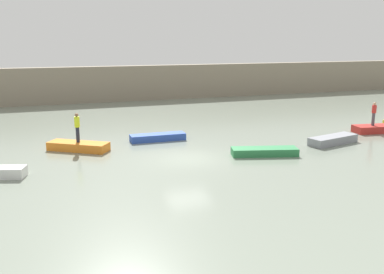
{
  "coord_description": "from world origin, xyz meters",
  "views": [
    {
      "loc": [
        -7.66,
        -22.57,
        6.72
      ],
      "look_at": [
        1.45,
        3.47,
        0.42
      ],
      "focal_mm": 40.3,
      "sensor_mm": 36.0,
      "label": 1
    }
  ],
  "objects_px": {
    "rowboat_blue": "(158,137)",
    "rowboat_orange": "(78,146)",
    "rowboat_red": "(372,129)",
    "person_red_shirt": "(374,113)",
    "rowboat_green": "(264,152)",
    "person_hiviz_shirt": "(77,126)",
    "rowboat_grey": "(333,140)"
  },
  "relations": [
    {
      "from": "rowboat_green",
      "to": "rowboat_red",
      "type": "xyz_separation_m",
      "value": [
        10.56,
        3.03,
        0.04
      ]
    },
    {
      "from": "rowboat_orange",
      "to": "rowboat_red",
      "type": "relative_size",
      "value": 1.38
    },
    {
      "from": "rowboat_green",
      "to": "rowboat_orange",
      "type": "bearing_deg",
      "value": 170.45
    },
    {
      "from": "rowboat_red",
      "to": "person_red_shirt",
      "type": "distance_m",
      "value": 1.22
    },
    {
      "from": "rowboat_orange",
      "to": "person_red_shirt",
      "type": "distance_m",
      "value": 20.95
    },
    {
      "from": "person_red_shirt",
      "to": "person_hiviz_shirt",
      "type": "distance_m",
      "value": 20.92
    },
    {
      "from": "rowboat_orange",
      "to": "person_red_shirt",
      "type": "relative_size",
      "value": 2.17
    },
    {
      "from": "rowboat_blue",
      "to": "rowboat_orange",
      "type": "bearing_deg",
      "value": -169.2
    },
    {
      "from": "rowboat_orange",
      "to": "rowboat_grey",
      "type": "xyz_separation_m",
      "value": [
        15.92,
        -3.73,
        -0.0
      ]
    },
    {
      "from": "rowboat_red",
      "to": "person_hiviz_shirt",
      "type": "height_order",
      "value": "person_hiviz_shirt"
    },
    {
      "from": "rowboat_red",
      "to": "person_red_shirt",
      "type": "xyz_separation_m",
      "value": [
        0.0,
        0.0,
        1.22
      ]
    },
    {
      "from": "person_red_shirt",
      "to": "person_hiviz_shirt",
      "type": "height_order",
      "value": "person_hiviz_shirt"
    },
    {
      "from": "rowboat_red",
      "to": "person_hiviz_shirt",
      "type": "bearing_deg",
      "value": -176.74
    },
    {
      "from": "rowboat_grey",
      "to": "person_hiviz_shirt",
      "type": "distance_m",
      "value": 16.4
    },
    {
      "from": "rowboat_orange",
      "to": "rowboat_green",
      "type": "height_order",
      "value": "rowboat_orange"
    },
    {
      "from": "rowboat_orange",
      "to": "rowboat_red",
      "type": "bearing_deg",
      "value": 29.17
    },
    {
      "from": "rowboat_blue",
      "to": "person_red_shirt",
      "type": "xyz_separation_m",
      "value": [
        15.54,
        -2.72,
        1.26
      ]
    },
    {
      "from": "rowboat_red",
      "to": "person_red_shirt",
      "type": "relative_size",
      "value": 1.57
    },
    {
      "from": "rowboat_green",
      "to": "person_red_shirt",
      "type": "height_order",
      "value": "person_red_shirt"
    },
    {
      "from": "rowboat_orange",
      "to": "rowboat_grey",
      "type": "distance_m",
      "value": 16.35
    },
    {
      "from": "person_hiviz_shirt",
      "to": "rowboat_blue",
      "type": "bearing_deg",
      "value": 10.09
    },
    {
      "from": "rowboat_orange",
      "to": "person_hiviz_shirt",
      "type": "bearing_deg",
      "value": 34.04
    },
    {
      "from": "rowboat_green",
      "to": "rowboat_red",
      "type": "relative_size",
      "value": 1.43
    },
    {
      "from": "rowboat_green",
      "to": "rowboat_grey",
      "type": "height_order",
      "value": "rowboat_grey"
    },
    {
      "from": "rowboat_grey",
      "to": "person_red_shirt",
      "type": "relative_size",
      "value": 2.12
    },
    {
      "from": "rowboat_blue",
      "to": "person_hiviz_shirt",
      "type": "height_order",
      "value": "person_hiviz_shirt"
    },
    {
      "from": "rowboat_blue",
      "to": "person_red_shirt",
      "type": "distance_m",
      "value": 15.83
    },
    {
      "from": "person_red_shirt",
      "to": "rowboat_green",
      "type": "bearing_deg",
      "value": -164.01
    },
    {
      "from": "rowboat_green",
      "to": "person_red_shirt",
      "type": "bearing_deg",
      "value": 31.49
    },
    {
      "from": "rowboat_blue",
      "to": "rowboat_grey",
      "type": "distance_m",
      "value": 11.6
    },
    {
      "from": "rowboat_blue",
      "to": "rowboat_grey",
      "type": "height_order",
      "value": "rowboat_grey"
    },
    {
      "from": "rowboat_orange",
      "to": "person_red_shirt",
      "type": "xyz_separation_m",
      "value": [
        20.84,
        -1.78,
        1.23
      ]
    }
  ]
}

